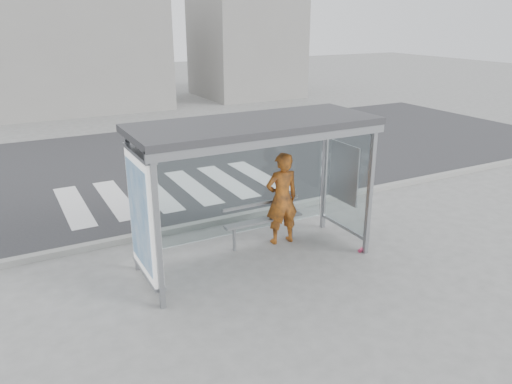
# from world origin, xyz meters

# --- Properties ---
(ground) EXTENTS (80.00, 80.00, 0.00)m
(ground) POSITION_xyz_m (0.00, 0.00, 0.00)
(ground) COLOR slate
(ground) RESTS_ON ground
(road) EXTENTS (30.00, 10.00, 0.01)m
(road) POSITION_xyz_m (0.00, 7.00, 0.00)
(road) COLOR #2A2A2D
(road) RESTS_ON ground
(curb) EXTENTS (30.00, 0.18, 0.12)m
(curb) POSITION_xyz_m (0.00, 1.95, 0.06)
(curb) COLOR gray
(curb) RESTS_ON ground
(crosswalk) EXTENTS (5.55, 3.00, 0.00)m
(crosswalk) POSITION_xyz_m (0.00, 4.50, 0.00)
(crosswalk) COLOR silver
(crosswalk) RESTS_ON ground
(bus_shelter) EXTENTS (4.25, 1.65, 2.62)m
(bus_shelter) POSITION_xyz_m (-0.37, 0.06, 1.98)
(bus_shelter) COLOR gray
(bus_shelter) RESTS_ON ground
(building_center) EXTENTS (8.00, 5.00, 5.00)m
(building_center) POSITION_xyz_m (0.00, 18.00, 2.50)
(building_center) COLOR gray
(building_center) RESTS_ON ground
(building_right) EXTENTS (5.00, 5.00, 7.00)m
(building_right) POSITION_xyz_m (9.00, 18.00, 3.50)
(building_right) COLOR gray
(building_right) RESTS_ON ground
(person) EXTENTS (0.71, 0.50, 1.85)m
(person) POSITION_xyz_m (0.84, 0.49, 0.92)
(person) COLOR #D34713
(person) RESTS_ON ground
(bench) EXTENTS (1.66, 0.21, 0.86)m
(bench) POSITION_xyz_m (0.49, 0.58, 0.51)
(bench) COLOR gray
(bench) RESTS_ON ground
(soda_can) EXTENTS (0.15, 0.12, 0.07)m
(soda_can) POSITION_xyz_m (1.97, -0.61, 0.04)
(soda_can) COLOR #D33E65
(soda_can) RESTS_ON ground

